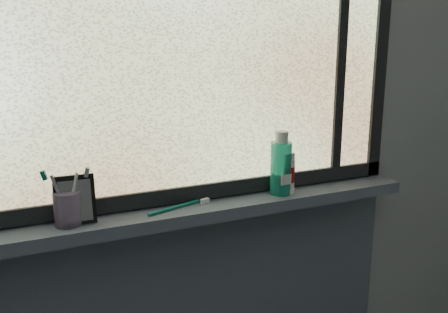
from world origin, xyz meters
TOP-DOWN VIEW (x-y plane):
  - wall_back at (0.00, 1.30)m, footprint 3.00×0.01m
  - windowsill at (0.00, 1.23)m, footprint 1.62×0.14m
  - window_pane at (0.00, 1.28)m, footprint 1.50×0.01m
  - frame_bottom at (0.00, 1.28)m, footprint 1.60×0.03m
  - frame_right at (0.78, 1.28)m, footprint 0.05×0.03m
  - frame_mullion at (0.60, 1.28)m, footprint 0.03×0.03m
  - vanity_mirror at (-0.33, 1.23)m, footprint 0.12×0.06m
  - toothbrush_cup at (-0.35, 1.23)m, footprint 0.09×0.09m
  - toothbrush_lying at (-0.04, 1.23)m, footprint 0.23×0.09m
  - mouthwash_bottle at (0.34, 1.23)m, footprint 0.08×0.08m
  - cream_tube at (0.37, 1.22)m, footprint 0.04×0.04m

SIDE VIEW (x-z plane):
  - windowsill at x=0.00m, z-range 0.98..1.02m
  - toothbrush_lying at x=-0.04m, z-range 1.02..1.04m
  - frame_bottom at x=0.00m, z-range 1.02..1.07m
  - toothbrush_cup at x=-0.35m, z-range 1.02..1.12m
  - vanity_mirror at x=-0.33m, z-range 1.02..1.16m
  - cream_tube at x=0.37m, z-range 1.04..1.14m
  - mouthwash_bottle at x=0.34m, z-range 1.04..1.22m
  - wall_back at x=0.00m, z-range 0.00..2.50m
  - frame_right at x=0.78m, z-range 0.98..2.08m
  - window_pane at x=0.00m, z-range 1.03..2.03m
  - frame_mullion at x=0.60m, z-range 1.03..2.03m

